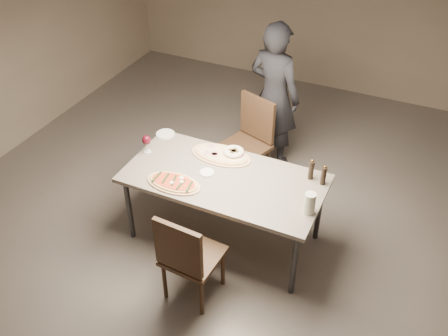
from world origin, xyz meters
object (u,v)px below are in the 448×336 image
at_px(pepper_mill_left, 324,175).
at_px(chair_near, 187,255).
at_px(diner, 274,96).
at_px(chair_far, 250,137).
at_px(zucchini_pizza, 174,183).
at_px(dining_table, 224,182).
at_px(bread_basket, 234,153).
at_px(ham_pizza, 221,155).
at_px(carafe, 310,203).

relative_size(pepper_mill_left, chair_near, 0.21).
bearing_deg(diner, chair_far, 90.95).
bearing_deg(zucchini_pizza, chair_far, 69.32).
xyz_separation_m(dining_table, bread_basket, (-0.05, 0.33, 0.10)).
bearing_deg(zucchini_pizza, pepper_mill_left, 13.76).
distance_m(ham_pizza, diner, 1.15).
height_order(dining_table, ham_pizza, ham_pizza).
relative_size(ham_pizza, pepper_mill_left, 3.00).
distance_m(bread_basket, chair_far, 0.70).
bearing_deg(zucchini_pizza, diner, 68.63).
distance_m(zucchini_pizza, chair_far, 1.29).
bearing_deg(ham_pizza, bread_basket, 1.68).
xyz_separation_m(zucchini_pizza, pepper_mill_left, (1.19, 0.55, 0.08)).
relative_size(zucchini_pizza, pepper_mill_left, 2.55).
bearing_deg(ham_pizza, dining_table, -81.53).
xyz_separation_m(pepper_mill_left, chair_near, (-0.79, -1.07, -0.32)).
bearing_deg(chair_near, ham_pizza, 104.22).
xyz_separation_m(zucchini_pizza, chair_near, (0.40, -0.52, -0.24)).
bearing_deg(carafe, dining_table, 170.74).
relative_size(bread_basket, chair_far, 0.20).
relative_size(carafe, chair_far, 0.20).
xyz_separation_m(dining_table, chair_far, (-0.15, 0.98, -0.14)).
height_order(zucchini_pizza, diner, diner).
bearing_deg(pepper_mill_left, chair_near, -126.35).
xyz_separation_m(dining_table, zucchini_pizza, (-0.36, -0.28, 0.07)).
distance_m(chair_far, diner, 0.54).
distance_m(ham_pizza, pepper_mill_left, 0.99).
xyz_separation_m(chair_near, chair_far, (-0.19, 1.77, 0.03)).
height_order(pepper_mill_left, chair_near, pepper_mill_left).
height_order(pepper_mill_left, carafe, pepper_mill_left).
distance_m(dining_table, ham_pizza, 0.33).
xyz_separation_m(ham_pizza, chair_near, (0.20, -1.08, -0.24)).
bearing_deg(carafe, zucchini_pizza, -173.07).
bearing_deg(chair_far, zucchini_pizza, 99.53).
height_order(zucchini_pizza, chair_near, chair_near).
height_order(dining_table, chair_far, chair_far).
relative_size(chair_near, chair_far, 0.95).
bearing_deg(ham_pizza, carafe, -44.27).
xyz_separation_m(ham_pizza, pepper_mill_left, (0.99, -0.00, 0.08)).
height_order(zucchini_pizza, carafe, carafe).
bearing_deg(pepper_mill_left, bread_basket, 176.61).
relative_size(dining_table, zucchini_pizza, 3.53).
bearing_deg(ham_pizza, chair_far, 67.48).
relative_size(bread_basket, pepper_mill_left, 0.98).
bearing_deg(pepper_mill_left, chair_far, 144.40).
distance_m(chair_near, chair_far, 1.78).
bearing_deg(bread_basket, chair_far, 98.62).
bearing_deg(bread_basket, dining_table, -81.05).
height_order(ham_pizza, bread_basket, bread_basket).
bearing_deg(zucchini_pizza, dining_table, 26.73).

